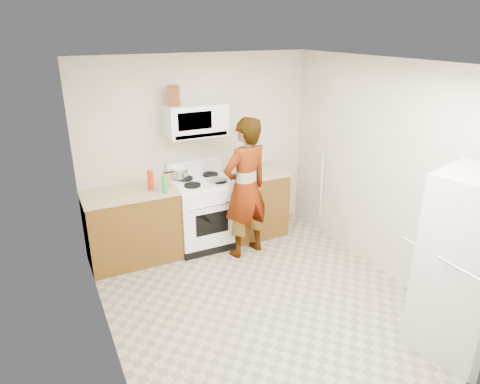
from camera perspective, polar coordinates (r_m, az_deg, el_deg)
floor at (r=4.86m, az=2.96°, el=-14.08°), size 3.60×3.60×0.00m
back_wall at (r=5.80m, az=-5.44°, el=5.61°), size 3.20×0.02×2.50m
right_wall at (r=5.19m, az=18.79°, el=2.63°), size 0.02×3.60×2.50m
cabinet_left at (r=5.55m, az=-14.11°, el=-4.59°), size 1.12×0.62×0.90m
counter_left at (r=5.36m, az=-14.55°, el=-0.09°), size 1.14×0.64×0.03m
cabinet_right at (r=6.08m, az=1.84°, el=-1.57°), size 0.80×0.62×0.90m
counter_right at (r=5.91m, az=1.89°, el=2.61°), size 0.82×0.64×0.03m
gas_range at (r=5.76m, az=-5.00°, el=-2.61°), size 0.76×0.65×1.13m
microwave at (r=5.50m, az=-5.90°, el=9.54°), size 0.76×0.38×0.40m
person at (r=5.36m, az=0.76°, el=0.47°), size 0.74×0.57×1.81m
fridge at (r=4.28m, az=28.29°, el=-8.84°), size 0.86×0.86×1.70m
kettle at (r=6.13m, az=2.19°, el=4.37°), size 0.16×0.16×0.19m
jug at (r=5.35m, az=-8.83°, el=12.55°), size 0.18×0.18×0.24m
saucepan at (r=5.65m, az=-7.99°, el=2.48°), size 0.24×0.24×0.11m
tray at (r=5.53m, az=-2.97°, el=1.65°), size 0.25×0.16×0.05m
bottle_spray at (r=5.29m, az=-11.83°, el=1.49°), size 0.10×0.10×0.25m
bottle_hot_sauce at (r=5.35m, az=-9.69°, el=1.41°), size 0.07×0.07×0.17m
bottle_green_cap at (r=5.19m, az=-9.99°, el=0.97°), size 0.08×0.08×0.20m
pot_lid at (r=5.31m, az=-11.07°, el=0.27°), size 0.30×0.30×0.01m
broom at (r=6.16m, az=10.75°, el=-0.15°), size 0.19×0.20×1.18m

